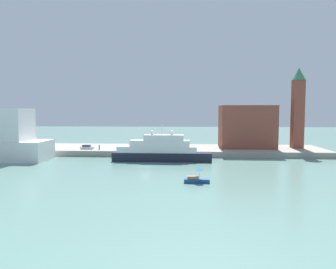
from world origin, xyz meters
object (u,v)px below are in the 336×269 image
object	(u,v)px
bell_tower	(298,105)
parked_car	(87,147)
large_yacht	(161,151)
person_figure	(99,147)
mooring_bollard	(164,150)
small_motorboat	(197,178)
harbor_building	(247,126)

from	to	relation	value
bell_tower	parked_car	distance (m)	70.04
large_yacht	parked_car	bearing A→B (deg)	154.86
person_figure	mooring_bollard	distance (m)	20.74
parked_car	bell_tower	bearing A→B (deg)	6.13
parked_car	mooring_bollard	xyz separation A→B (m)	(24.98, -3.52, -0.18)
small_motorboat	large_yacht	bearing A→B (deg)	109.38
small_motorboat	bell_tower	xyz separation A→B (m)	(34.28, 45.50, 15.00)
small_motorboat	mooring_bollard	distance (m)	35.83
parked_car	large_yacht	bearing A→B (deg)	-25.14
small_motorboat	mooring_bollard	world-z (taller)	small_motorboat
large_yacht	bell_tower	bearing A→B (deg)	23.43
person_figure	mooring_bollard	world-z (taller)	person_figure
parked_car	harbor_building	bearing A→B (deg)	9.07
large_yacht	mooring_bollard	distance (m)	8.10
bell_tower	mooring_bollard	size ratio (longest dim) A/B	33.15
large_yacht	harbor_building	size ratio (longest dim) A/B	1.57
large_yacht	mooring_bollard	world-z (taller)	large_yacht
bell_tower	mooring_bollard	bearing A→B (deg)	-165.94
large_yacht	mooring_bollard	size ratio (longest dim) A/B	34.84
bell_tower	parked_car	bearing A→B (deg)	-173.87
bell_tower	parked_car	size ratio (longest dim) A/B	6.45
large_yacht	harbor_building	distance (m)	34.30
small_motorboat	harbor_building	bearing A→B (deg)	68.86
parked_car	person_figure	xyz separation A→B (m)	(4.36, -1.31, 0.19)
harbor_building	person_figure	world-z (taller)	harbor_building
bell_tower	mooring_bollard	xyz separation A→B (m)	(-43.34, -10.85, -13.79)
harbor_building	mooring_bollard	world-z (taller)	harbor_building
person_figure	large_yacht	bearing A→B (deg)	-26.82
bell_tower	mooring_bollard	world-z (taller)	bell_tower
harbor_building	mooring_bollard	distance (m)	30.23
harbor_building	parked_car	distance (m)	53.05
large_yacht	small_motorboat	bearing A→B (deg)	-70.62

